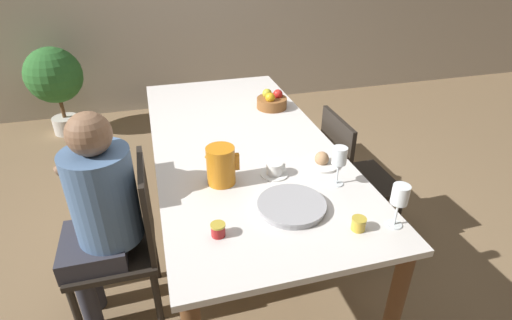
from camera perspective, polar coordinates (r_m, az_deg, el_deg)
The scene contains 15 objects.
ground_plane at distance 2.69m, azimuth -1.84°, elevation -11.80°, with size 20.00×20.00×0.00m, color #7F6647.
dining_table at distance 2.30m, azimuth -2.11°, elevation 0.86°, with size 0.97×2.12×0.76m.
chair_person_side at distance 2.11m, azimuth -18.08°, elevation -10.86°, with size 0.42×0.42×0.88m.
chair_opposite at distance 2.55m, azimuth 13.37°, elevation -2.34°, with size 0.42×0.42×0.88m.
person_seated at distance 1.98m, azimuth -21.57°, elevation -6.58°, with size 0.39×0.41×1.16m.
red_pitcher at distance 1.84m, azimuth -5.05°, elevation -0.75°, with size 0.16×0.13×0.18m.
wine_glass_water at distance 1.84m, azimuth 11.82°, elevation 0.36°, with size 0.07×0.07×0.19m.
wine_glass_juice at distance 1.64m, azimuth 19.87°, elevation -4.99°, with size 0.07×0.07×0.19m.
teacup_near_person at distance 1.93m, azimuth 2.65°, elevation -1.37°, with size 0.14×0.14×0.07m.
serving_tray at distance 1.71m, azimuth 5.11°, elevation -6.52°, with size 0.30×0.30×0.03m.
bread_plate at distance 2.04m, azimuth 9.34°, elevation -0.17°, with size 0.18×0.18×0.07m.
jam_jar_amber at distance 1.57m, azimuth -5.44°, elevation -9.80°, with size 0.06×0.06×0.05m.
jam_jar_red at distance 1.64m, azimuth 14.45°, elevation -8.74°, with size 0.06×0.06×0.05m.
fruit_bowl at distance 2.67m, azimuth 2.27°, elevation 8.40°, with size 0.20×0.20×0.12m.
potted_plant at distance 4.32m, azimuth -26.83°, elevation 10.32°, with size 0.52×0.52×0.86m.
Camera 1 is at (-0.45, -1.95, 1.80)m, focal length 28.00 mm.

